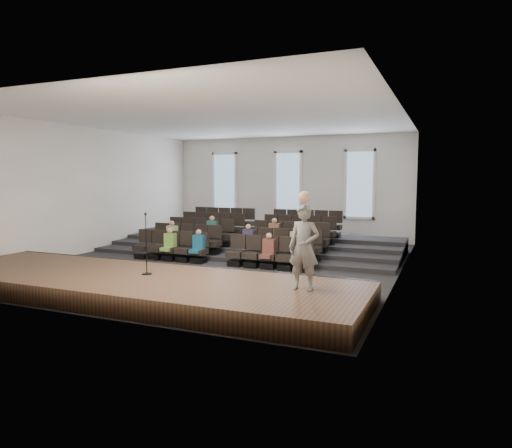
# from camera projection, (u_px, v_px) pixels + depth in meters

# --- Properties ---
(ground) EXTENTS (14.00, 14.00, 0.00)m
(ground) POSITION_uv_depth(u_px,v_px,m) (225.00, 262.00, 16.34)
(ground) COLOR black
(ground) RESTS_ON ground
(ceiling) EXTENTS (12.00, 14.00, 0.02)m
(ceiling) POSITION_uv_depth(u_px,v_px,m) (224.00, 120.00, 15.84)
(ceiling) COLOR white
(ceiling) RESTS_ON ground
(wall_back) EXTENTS (12.00, 0.04, 5.00)m
(wall_back) POSITION_uv_depth(u_px,v_px,m) (288.00, 188.00, 22.53)
(wall_back) COLOR white
(wall_back) RESTS_ON ground
(wall_front) EXTENTS (12.00, 0.04, 5.00)m
(wall_front) POSITION_uv_depth(u_px,v_px,m) (74.00, 201.00, 9.66)
(wall_front) COLOR white
(wall_front) RESTS_ON ground
(wall_left) EXTENTS (0.04, 14.00, 5.00)m
(wall_left) POSITION_uv_depth(u_px,v_px,m) (91.00, 190.00, 18.42)
(wall_left) COLOR white
(wall_left) RESTS_ON ground
(wall_right) EXTENTS (0.04, 14.00, 5.00)m
(wall_right) POSITION_uv_depth(u_px,v_px,m) (402.00, 194.00, 13.76)
(wall_right) COLOR white
(wall_right) RESTS_ON ground
(stage) EXTENTS (11.80, 3.60, 0.50)m
(stage) POSITION_uv_depth(u_px,v_px,m) (134.00, 285.00, 11.64)
(stage) COLOR #513222
(stage) RESTS_ON ground
(stage_lip) EXTENTS (11.80, 0.06, 0.52)m
(stage_lip) POSITION_uv_depth(u_px,v_px,m) (173.00, 272.00, 13.27)
(stage_lip) COLOR black
(stage_lip) RESTS_ON ground
(risers) EXTENTS (11.80, 4.80, 0.60)m
(risers) POSITION_uv_depth(u_px,v_px,m) (259.00, 244.00, 19.23)
(risers) COLOR black
(risers) RESTS_ON ground
(seating_rows) EXTENTS (6.80, 4.70, 1.67)m
(seating_rows) POSITION_uv_depth(u_px,v_px,m) (242.00, 238.00, 17.69)
(seating_rows) COLOR black
(seating_rows) RESTS_ON ground
(windows) EXTENTS (8.44, 0.10, 3.24)m
(windows) POSITION_uv_depth(u_px,v_px,m) (288.00, 184.00, 22.45)
(windows) COLOR white
(windows) RESTS_ON wall_back
(audience) EXTENTS (5.45, 2.64, 1.10)m
(audience) POSITION_uv_depth(u_px,v_px,m) (229.00, 238.00, 16.56)
(audience) COLOR #77AE45
(audience) RESTS_ON seating_rows
(speaker) EXTENTS (0.71, 0.48, 1.90)m
(speaker) POSITION_uv_depth(u_px,v_px,m) (304.00, 247.00, 10.07)
(speaker) COLOR #64615F
(speaker) RESTS_ON stage
(mic_stand) EXTENTS (0.27, 0.27, 1.60)m
(mic_stand) POSITION_uv_depth(u_px,v_px,m) (146.00, 256.00, 11.75)
(mic_stand) COLOR black
(mic_stand) RESTS_ON stage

